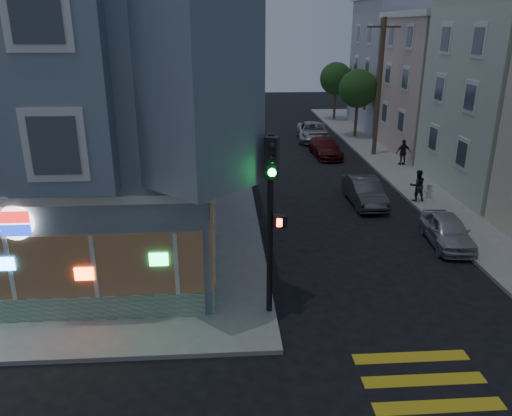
{
  "coord_description": "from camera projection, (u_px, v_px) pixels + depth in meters",
  "views": [
    {
      "loc": [
        1.47,
        -9.54,
        8.6
      ],
      "look_at": [
        2.57,
        6.87,
        2.58
      ],
      "focal_mm": 35.0,
      "sensor_mm": 36.0,
      "label": 1
    }
  ],
  "objects": [
    {
      "name": "street_tree_near",
      "position": [
        358.0,
        89.0,
        39.33
      ],
      "size": [
        3.0,
        3.0,
        5.3
      ],
      "color": "#4C3826",
      "rests_on": "sidewalk_ne"
    },
    {
      "name": "row_house_c",
      "position": [
        480.0,
        86.0,
        34.86
      ],
      "size": [
        12.0,
        8.6,
        9.0
      ],
      "primitive_type": "cube",
      "color": "#C7AD99",
      "rests_on": "sidewalk_ne"
    },
    {
      "name": "pedestrian_b",
      "position": [
        403.0,
        152.0,
        31.97
      ],
      "size": [
        1.01,
        0.53,
        1.65
      ],
      "primitive_type": "imported",
      "rotation": [
        0.0,
        0.0,
        3.27
      ],
      "color": "black",
      "rests_on": "sidewalk_ne"
    },
    {
      "name": "parked_car_a",
      "position": [
        447.0,
        230.0,
        20.64
      ],
      "size": [
        1.83,
        3.84,
        1.27
      ],
      "primitive_type": "imported",
      "rotation": [
        0.0,
        0.0,
        -0.09
      ],
      "color": "#ADAEB5",
      "rests_on": "ground"
    },
    {
      "name": "parked_car_c",
      "position": [
        326.0,
        148.0,
        34.73
      ],
      "size": [
        1.93,
        4.36,
        1.25
      ],
      "primitive_type": "imported",
      "rotation": [
        0.0,
        0.0,
        0.04
      ],
      "color": "#511213",
      "rests_on": "ground"
    },
    {
      "name": "utility_pole",
      "position": [
        379.0,
        86.0,
        33.4
      ],
      "size": [
        2.2,
        0.3,
        9.0
      ],
      "color": "#4C3826",
      "rests_on": "sidewalk_ne"
    },
    {
      "name": "street_tree_far",
      "position": [
        336.0,
        79.0,
        46.82
      ],
      "size": [
        3.0,
        3.0,
        5.3
      ],
      "color": "#4C3826",
      "rests_on": "sidewalk_ne"
    },
    {
      "name": "parked_car_d",
      "position": [
        313.0,
        132.0,
        39.57
      ],
      "size": [
        2.74,
        5.23,
        1.41
      ],
      "primitive_type": "imported",
      "rotation": [
        0.0,
        0.0,
        -0.08
      ],
      "color": "#AAB1B5",
      "rests_on": "ground"
    },
    {
      "name": "traffic_signal",
      "position": [
        272.0,
        198.0,
        14.32
      ],
      "size": [
        0.71,
        0.63,
        5.64
      ],
      "rotation": [
        0.0,
        0.0,
        -0.36
      ],
      "color": "black",
      "rests_on": "sidewalk_nw"
    },
    {
      "name": "row_house_d",
      "position": [
        430.0,
        65.0,
        43.03
      ],
      "size": [
        12.0,
        8.6,
        10.5
      ],
      "primitive_type": "cube",
      "color": "#9B98A7",
      "rests_on": "sidewalk_ne"
    },
    {
      "name": "corner_building",
      "position": [
        33.0,
        101.0,
        19.72
      ],
      "size": [
        14.6,
        14.6,
        11.4
      ],
      "color": "slate",
      "rests_on": "sidewalk_nw"
    },
    {
      "name": "pedestrian_a",
      "position": [
        417.0,
        185.0,
        25.37
      ],
      "size": [
        0.81,
        0.65,
        1.62
      ],
      "primitive_type": "imported",
      "rotation": [
        0.0,
        0.0,
        3.18
      ],
      "color": "black",
      "rests_on": "sidewalk_ne"
    },
    {
      "name": "parked_car_b",
      "position": [
        364.0,
        191.0,
        25.37
      ],
      "size": [
        1.46,
        4.09,
        1.34
      ],
      "primitive_type": "imported",
      "rotation": [
        0.0,
        0.0,
        0.01
      ],
      "color": "#3D4043",
      "rests_on": "ground"
    },
    {
      "name": "fire_hydrant",
      "position": [
        429.0,
        190.0,
        25.85
      ],
      "size": [
        0.49,
        0.28,
        0.85
      ],
      "color": "silver",
      "rests_on": "sidewalk_ne"
    },
    {
      "name": "ground",
      "position": [
        167.0,
        412.0,
        11.8
      ],
      "size": [
        120.0,
        120.0,
        0.0
      ],
      "primitive_type": "plane",
      "color": "black",
      "rests_on": "ground"
    }
  ]
}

